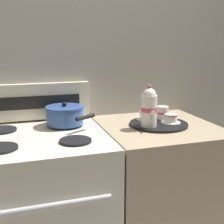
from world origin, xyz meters
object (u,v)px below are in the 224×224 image
(teapot, at_px, (149,107))
(teacup_right, at_px, (146,116))
(saucepan, at_px, (65,115))
(teacup_left, at_px, (171,119))
(creamer_jug, at_px, (163,113))
(stove, at_px, (41,217))
(serving_tray, at_px, (159,124))

(teapot, height_order, teacup_right, teapot)
(saucepan, bearing_deg, teacup_left, -16.61)
(creamer_jug, bearing_deg, saucepan, 172.81)
(stove, relative_size, serving_tray, 2.79)
(serving_tray, relative_size, teacup_right, 2.96)
(saucepan, bearing_deg, creamer_jug, -7.19)
(saucepan, relative_size, teacup_left, 2.60)
(teacup_right, distance_m, creamer_jug, 0.10)
(stove, xyz_separation_m, creamer_jug, (0.75, 0.08, 0.51))
(serving_tray, distance_m, teacup_left, 0.08)
(stove, bearing_deg, serving_tray, -0.14)
(serving_tray, relative_size, teapot, 1.45)
(serving_tray, bearing_deg, teacup_left, -18.16)
(teapot, bearing_deg, creamer_jug, 40.09)
(creamer_jug, bearing_deg, teacup_left, -88.93)
(stove, distance_m, teacup_right, 0.82)
(teacup_right, bearing_deg, stove, -172.41)
(serving_tray, xyz_separation_m, teapot, (-0.08, -0.04, 0.11))
(saucepan, height_order, teacup_right, saucepan)
(teacup_left, relative_size, teacup_right, 1.00)
(saucepan, bearing_deg, teapot, -24.44)
(teapot, bearing_deg, saucepan, 155.56)
(saucepan, height_order, teapot, teapot)
(stove, height_order, creamer_jug, creamer_jug)
(teacup_right, height_order, creamer_jug, creamer_jug)
(teacup_left, distance_m, teacup_right, 0.15)
(saucepan, bearing_deg, stove, -138.96)
(saucepan, relative_size, teapot, 1.28)
(creamer_jug, bearing_deg, teapot, -139.91)
(saucepan, distance_m, serving_tray, 0.54)
(teacup_left, bearing_deg, teacup_right, 134.25)
(saucepan, xyz_separation_m, creamer_jug, (0.58, -0.07, -0.01))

